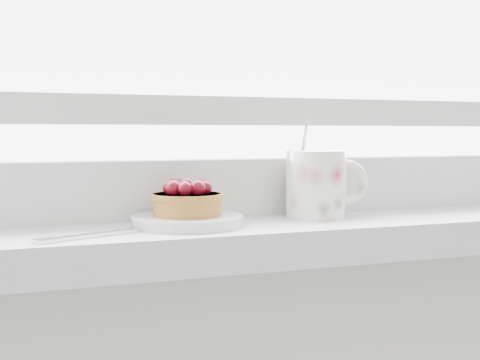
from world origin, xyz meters
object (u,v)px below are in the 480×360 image
floral_mug (318,183)px  fork (130,230)px  raspberry_tart (187,199)px  saucer (187,221)px

floral_mug → fork: size_ratio=0.57×
raspberry_tart → floral_mug: (0.17, 0.02, 0.01)m
saucer → fork: saucer is taller
floral_mug → fork: (-0.24, -0.04, -0.04)m
fork → saucer: bearing=17.5°
floral_mug → fork: floral_mug is taller
raspberry_tart → floral_mug: size_ratio=0.67×
raspberry_tart → floral_mug: bearing=5.3°
raspberry_tart → fork: raspberry_tart is taller
floral_mug → raspberry_tart: bearing=-174.7°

